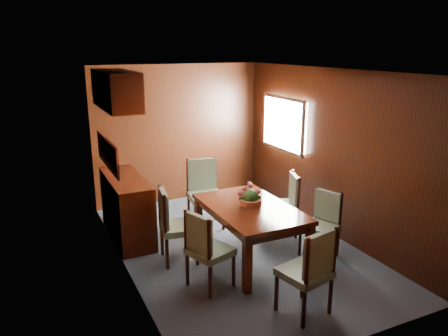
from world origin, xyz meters
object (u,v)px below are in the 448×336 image
flower_centerpiece (251,195)px  dining_table (250,214)px  sideboard (127,207)px  chair_left_near (205,246)px  chair_right_near (323,220)px  chair_head (310,268)px

flower_centerpiece → dining_table: bearing=-125.1°
sideboard → chair_left_near: (0.48, -1.78, 0.07)m
dining_table → chair_left_near: size_ratio=1.65×
dining_table → chair_left_near: 0.91m
sideboard → dining_table: size_ratio=0.90×
chair_left_near → sideboard: bearing=175.8°
dining_table → chair_right_near: (0.93, -0.29, -0.14)m
chair_right_near → chair_head: (-0.98, -1.07, 0.05)m
sideboard → chair_head: size_ratio=1.44×
dining_table → chair_left_near: chair_left_near is taller
sideboard → chair_left_near: 1.84m
sideboard → flower_centerpiece: size_ratio=4.74×
chair_left_near → chair_head: size_ratio=0.96×
sideboard → chair_left_near: size_ratio=1.49×
chair_head → chair_right_near: bearing=35.1°
flower_centerpiece → chair_left_near: bearing=-151.1°
sideboard → chair_head: bearing=-65.7°
chair_right_near → flower_centerpiece: 1.04m
sideboard → flower_centerpiece: flower_centerpiece is taller
chair_right_near → chair_head: chair_head is taller
chair_head → flower_centerpiece: bearing=74.8°
chair_left_near → chair_head: bearing=19.2°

